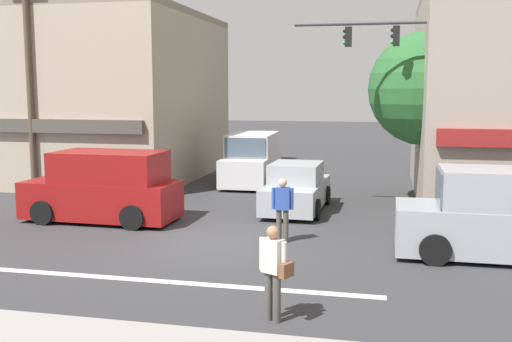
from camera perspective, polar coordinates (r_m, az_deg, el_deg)
ground_plane at (r=15.89m, az=-4.12°, el=-6.60°), size 120.00×120.00×0.00m
lane_marking_stripe at (r=12.71m, az=-8.74°, el=-10.35°), size 9.00×0.24×0.01m
building_left_block at (r=29.43m, az=-18.72°, el=6.80°), size 13.98×10.41×7.31m
street_tree at (r=21.25m, az=15.87°, el=7.53°), size 3.88×3.88×5.91m
utility_pole_near_left at (r=23.84m, az=-20.77°, el=7.60°), size 1.40×0.22×7.86m
traffic_light_mast at (r=19.02m, az=15.23°, el=8.21°), size 4.89×0.25×6.20m
van_waiting_far at (r=18.53m, az=-14.27°, el=-1.58°), size 4.63×2.11×2.11m
van_crossing_leftbound at (r=25.12m, az=-0.41°, el=1.06°), size 2.17×4.66×2.11m
van_approaching_near at (r=15.11m, az=22.32°, el=-4.02°), size 4.61×2.05×2.11m
sedan_crossing_center at (r=19.61m, az=3.86°, el=-1.73°), size 1.95×4.14×1.58m
pedestrian_foreground_with_bag at (r=10.25m, az=1.70°, el=-9.18°), size 0.64×0.52×1.67m
pedestrian_mid_crossing at (r=15.49m, az=2.54°, el=-3.37°), size 0.57×0.25×1.67m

